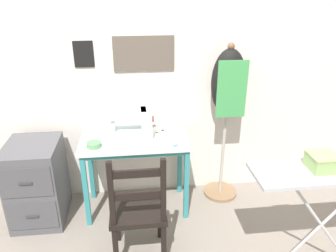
% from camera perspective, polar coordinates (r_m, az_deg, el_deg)
% --- Properties ---
extents(ground_plane, '(14.00, 14.00, 0.00)m').
position_cam_1_polar(ground_plane, '(3.00, -5.09, -16.49)').
color(ground_plane, gray).
extents(wall_back, '(10.00, 0.07, 2.55)m').
position_cam_1_polar(wall_back, '(2.90, -6.35, 10.57)').
color(wall_back, silver).
rests_on(wall_back, ground_plane).
extents(sewing_table, '(0.93, 0.47, 0.70)m').
position_cam_1_polar(sewing_table, '(2.85, -5.66, -4.37)').
color(sewing_table, silver).
rests_on(sewing_table, ground_plane).
extents(sewing_machine, '(0.36, 0.18, 0.29)m').
position_cam_1_polar(sewing_machine, '(2.78, -5.90, 0.21)').
color(sewing_machine, silver).
rests_on(sewing_machine, sewing_table).
extents(fabric_bowl, '(0.12, 0.12, 0.04)m').
position_cam_1_polar(fabric_bowl, '(2.72, -12.71, -3.16)').
color(fabric_bowl, '#56895B').
rests_on(fabric_bowl, sewing_table).
extents(scissors, '(0.13, 0.10, 0.01)m').
position_cam_1_polar(scissors, '(2.70, 1.87, -3.25)').
color(scissors, silver).
rests_on(scissors, sewing_table).
extents(thread_spool_near_machine, '(0.03, 0.03, 0.03)m').
position_cam_1_polar(thread_spool_near_machine, '(2.85, -1.91, -1.42)').
color(thread_spool_near_machine, silver).
rests_on(thread_spool_near_machine, sewing_table).
extents(thread_spool_mid_table, '(0.04, 0.04, 0.03)m').
position_cam_1_polar(thread_spool_mid_table, '(2.89, -0.89, -1.00)').
color(thread_spool_mid_table, silver).
rests_on(thread_spool_mid_table, sewing_table).
extents(wooden_chair, '(0.40, 0.38, 0.91)m').
position_cam_1_polar(wooden_chair, '(2.44, -5.11, -14.46)').
color(wooden_chair, black).
rests_on(wooden_chair, ground_plane).
extents(filing_cabinet, '(0.43, 0.52, 0.72)m').
position_cam_1_polar(filing_cabinet, '(3.06, -21.76, -9.09)').
color(filing_cabinet, '#4C4C51').
rests_on(filing_cabinet, ground_plane).
extents(dress_form, '(0.32, 0.32, 1.48)m').
position_cam_1_polar(dress_form, '(2.90, 10.42, 5.75)').
color(dress_form, '#846647').
rests_on(dress_form, ground_plane).
extents(ironing_board, '(1.04, 0.31, 0.86)m').
position_cam_1_polar(ironing_board, '(2.35, 26.87, -7.86)').
color(ironing_board, '#ADB2B7').
rests_on(ironing_board, ground_plane).
extents(storage_box, '(0.17, 0.17, 0.10)m').
position_cam_1_polar(storage_box, '(2.26, 25.35, -5.64)').
color(storage_box, '#8EB266').
rests_on(storage_box, ironing_board).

